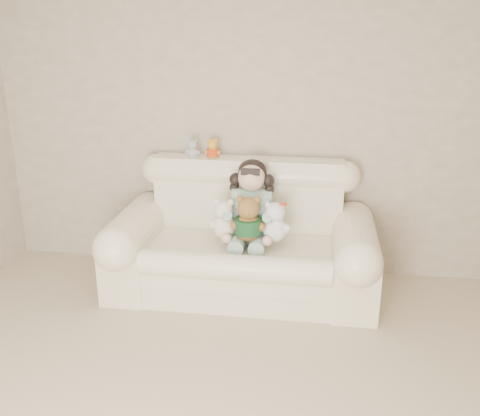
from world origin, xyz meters
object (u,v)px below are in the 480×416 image
sofa (242,232)px  white_cat (275,217)px  brown_teddy (248,214)px  seated_child (251,201)px  cream_teddy (224,215)px

sofa → white_cat: (0.27, -0.10, 0.17)m
sofa → brown_teddy: sofa is taller
seated_child → cream_teddy: size_ratio=1.82×
sofa → white_cat: bearing=-20.1°
brown_teddy → white_cat: 0.20m
brown_teddy → seated_child: bearing=71.8°
white_cat → cream_teddy: size_ratio=1.02×
white_cat → cream_teddy: 0.39m
seated_child → brown_teddy: seated_child is taller
seated_child → white_cat: (0.20, -0.18, -0.07)m
sofa → seated_child: size_ratio=3.15×
brown_teddy → cream_teddy: (-0.20, 0.03, -0.03)m
seated_child → white_cat: bearing=-48.3°
seated_child → brown_teddy: 0.21m
cream_teddy → white_cat: bearing=1.0°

